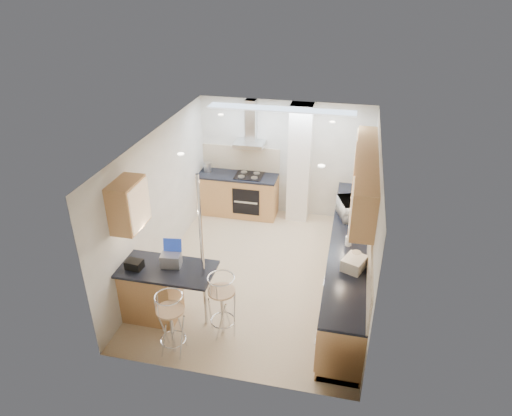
% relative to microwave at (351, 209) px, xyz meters
% --- Properties ---
extents(ground, '(4.80, 4.80, 0.00)m').
position_rel_microwave_xyz_m(ground, '(-1.46, -0.77, -1.08)').
color(ground, tan).
rests_on(ground, ground).
extents(room_shell, '(3.64, 4.84, 2.51)m').
position_rel_microwave_xyz_m(room_shell, '(-1.14, -0.39, 0.46)').
color(room_shell, beige).
rests_on(room_shell, ground).
extents(right_counter, '(0.63, 4.40, 0.92)m').
position_rel_microwave_xyz_m(right_counter, '(0.04, -0.77, -0.62)').
color(right_counter, '#B9844A').
rests_on(right_counter, ground).
extents(back_counter, '(1.70, 0.63, 0.92)m').
position_rel_microwave_xyz_m(back_counter, '(-2.41, 1.33, -0.62)').
color(back_counter, '#B9844A').
rests_on(back_counter, ground).
extents(peninsula, '(1.47, 0.72, 0.94)m').
position_rel_microwave_xyz_m(peninsula, '(-2.59, -2.22, -0.60)').
color(peninsula, '#B9844A').
rests_on(peninsula, ground).
extents(microwave, '(0.55, 0.67, 0.32)m').
position_rel_microwave_xyz_m(microwave, '(0.00, 0.00, 0.00)').
color(microwave, white).
rests_on(microwave, right_counter).
extents(laptop, '(0.31, 0.25, 0.20)m').
position_rel_microwave_xyz_m(laptop, '(-2.52, -2.13, -0.04)').
color(laptop, gray).
rests_on(laptop, peninsula).
extents(bag, '(0.25, 0.19, 0.13)m').
position_rel_microwave_xyz_m(bag, '(-3.02, -2.32, -0.07)').
color(bag, black).
rests_on(bag, peninsula).
extents(bar_stool_near, '(0.54, 0.54, 1.00)m').
position_rel_microwave_xyz_m(bar_stool_near, '(-2.27, -2.87, -0.58)').
color(bar_stool_near, tan).
rests_on(bar_stool_near, ground).
extents(bar_stool_end, '(0.58, 0.58, 1.02)m').
position_rel_microwave_xyz_m(bar_stool_end, '(-1.69, -2.35, -0.57)').
color(bar_stool_end, tan).
rests_on(bar_stool_end, ground).
extents(jar_a, '(0.15, 0.15, 0.17)m').
position_rel_microwave_xyz_m(jar_a, '(0.11, -0.49, -0.08)').
color(jar_a, beige).
rests_on(jar_a, right_counter).
extents(jar_b, '(0.12, 0.12, 0.16)m').
position_rel_microwave_xyz_m(jar_b, '(0.13, -0.19, -0.08)').
color(jar_b, beige).
rests_on(jar_b, right_counter).
extents(jar_c, '(0.16, 0.16, 0.19)m').
position_rel_microwave_xyz_m(jar_c, '(0.14, -1.44, -0.06)').
color(jar_c, '#B5A890').
rests_on(jar_c, right_counter).
extents(jar_d, '(0.12, 0.12, 0.15)m').
position_rel_microwave_xyz_m(jar_d, '(0.01, -0.96, -0.08)').
color(jar_d, white).
rests_on(jar_d, right_counter).
extents(bread_bin, '(0.40, 0.44, 0.19)m').
position_rel_microwave_xyz_m(bread_bin, '(0.11, -1.60, -0.07)').
color(bread_bin, beige).
rests_on(bread_bin, right_counter).
extents(kettle, '(0.16, 0.16, 0.21)m').
position_rel_microwave_xyz_m(kettle, '(-3.10, 1.37, -0.06)').
color(kettle, silver).
rests_on(kettle, back_counter).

